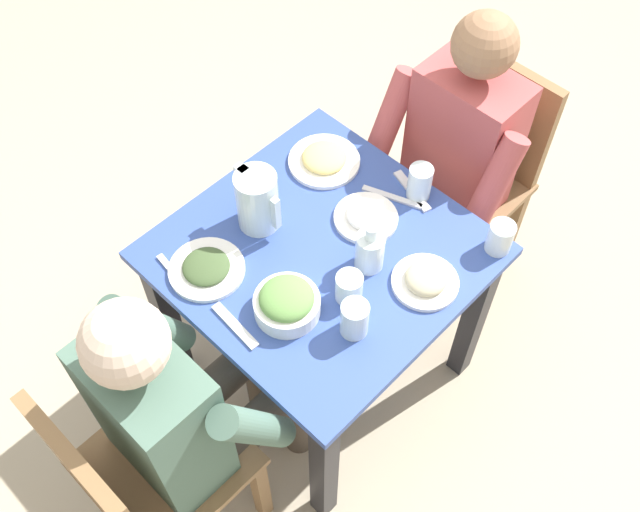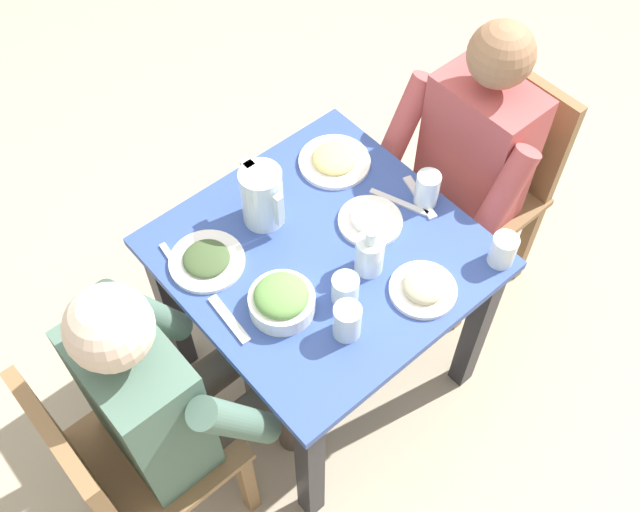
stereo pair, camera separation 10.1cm
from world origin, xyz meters
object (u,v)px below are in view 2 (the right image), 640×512
chair_near (123,461)px  water_glass_near_right (345,289)px  diner_far (454,177)px  plate_dolmas (207,260)px  plate_yoghurt (370,219)px  plate_beans (423,288)px  dining_table (323,277)px  water_glass_center (427,189)px  chair_far (489,176)px  salad_bowl (282,300)px  diner_near (179,391)px  plate_fries (335,160)px  water_glass_far_right (347,321)px  oil_carafe (369,256)px  water_glass_far_left (503,250)px  water_pitcher (262,196)px

chair_near → water_glass_near_right: bearing=81.3°
diner_far → plate_dolmas: diner_far is taller
plate_yoghurt → plate_beans: (0.26, -0.05, 0.00)m
dining_table → water_glass_near_right: bearing=-20.3°
diner_far → water_glass_center: size_ratio=10.59×
chair_far → water_glass_near_right: chair_far is taller
chair_far → salad_bowl: 0.98m
dining_table → diner_near: (0.05, -0.54, 0.06)m
plate_fries → water_glass_center: bearing=19.6°
diner_near → plate_fries: size_ratio=5.33×
diner_near → water_glass_far_right: size_ratio=10.70×
chair_far → oil_carafe: 0.75m
water_glass_far_left → plate_dolmas: bearing=-130.3°
diner_near → oil_carafe: bearing=83.0°
salad_bowl → water_glass_far_left: bearing=63.7°
plate_beans → chair_near: bearing=-104.8°
diner_near → chair_far: bearing=91.7°
plate_fries → plate_beans: 0.52m
plate_beans → water_glass_far_right: 0.25m
water_pitcher → water_glass_near_right: bearing=-1.1°
plate_yoghurt → diner_far: bearing=90.1°
dining_table → water_glass_far_right: water_glass_far_right is taller
water_glass_center → diner_far: bearing=103.9°
diner_far → plate_beans: (0.26, -0.42, 0.09)m
water_pitcher → salad_bowl: 0.32m
plate_beans → diner_far: bearing=122.0°
diner_near → oil_carafe: size_ratio=7.10×
plate_dolmas → water_glass_near_right: water_glass_near_right is taller
plate_yoghurt → plate_beans: plate_beans is taller
dining_table → oil_carafe: (0.13, 0.06, 0.19)m
plate_dolmas → water_glass_far_right: size_ratio=1.93×
chair_far → water_pitcher: (-0.21, -0.79, 0.32)m
chair_near → water_glass_far_right: (0.18, 0.62, 0.28)m
diner_near → water_glass_center: diner_near is taller
water_pitcher → diner_far: bearing=70.1°
plate_yoghurt → oil_carafe: size_ratio=1.13×
diner_near → water_glass_far_right: 0.47m
diner_near → diner_far: same height
chair_far → water_glass_far_right: bearing=-75.6°
chair_near → water_glass_far_left: size_ratio=8.94×
water_pitcher → water_glass_far_right: size_ratio=1.74×
water_pitcher → oil_carafe: 0.34m
plate_yoghurt → water_glass_near_right: water_glass_near_right is taller
dining_table → plate_yoghurt: size_ratio=4.32×
oil_carafe → water_glass_far_left: bearing=52.9°
chair_far → diner_far: size_ratio=0.75×
dining_table → salad_bowl: salad_bowl is taller
salad_bowl → plate_beans: size_ratio=0.96×
chair_far → plate_yoghurt: (0.00, -0.57, 0.24)m
chair_near → plate_dolmas: size_ratio=4.15×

